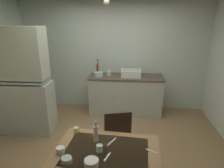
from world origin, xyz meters
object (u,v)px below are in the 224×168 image
Objects in this scene: teacup_cream at (99,148)px; glass_bottle at (96,133)px; hand_pump at (98,68)px; sink_basin at (131,73)px; hutch_cabinet at (22,86)px; dining_table at (106,158)px; mixing_bowl_counter at (98,74)px; chair_far_side at (116,137)px.

glass_bottle is at bearing 109.94° from teacup_cream.
teacup_cream is at bearing -70.06° from glass_bottle.
hand_pump reaches higher than teacup_cream.
hand_pump is at bearing 176.67° from sink_basin.
sink_basin is at bearing 81.88° from teacup_cream.
dining_table is at bearing -40.08° from hutch_cabinet.
dining_table is (1.78, -1.50, -0.31)m from hutch_cabinet.
teacup_cream is at bearing -80.64° from hand_pump.
mixing_bowl_counter is (1.31, 0.95, -0.00)m from hutch_cabinet.
sink_basin reaches higher than glass_bottle.
sink_basin is 0.46× the size of chair_far_side.
chair_far_side is 3.55× the size of glass_bottle.
teacup_cream is at bearing -41.39° from hutch_cabinet.
hutch_cabinet is at bearing 138.61° from teacup_cream.
hutch_cabinet reaches higher than teacup_cream.
hutch_cabinet is 2.34m from dining_table.
dining_table is 4.71× the size of glass_bottle.
sink_basin is 1.92m from chair_far_side.
hutch_cabinet is 1.62m from mixing_bowl_counter.
chair_far_side is (0.54, -1.80, -0.46)m from mixing_bowl_counter.
hand_pump is 0.31× the size of dining_table.
hutch_cabinet is 5.23× the size of hand_pump.
teacup_cream reaches higher than dining_table.
glass_bottle reaches higher than teacup_cream.
sink_basin is at bearing 3.84° from mixing_bowl_counter.
sink_basin reaches higher than teacup_cream.
hutch_cabinet is 2.28m from teacup_cream.
glass_bottle is (-0.07, 0.20, 0.07)m from teacup_cream.
dining_table is 16.11× the size of teacup_cream.
glass_bottle is at bearing -81.97° from mixing_bowl_counter.
chair_far_side is (1.85, -0.85, -0.46)m from hutch_cabinet.
mixing_bowl_counter is at bearing 35.86° from hutch_cabinet.
chair_far_side is at bearing -73.29° from hand_pump.
hand_pump reaches higher than glass_bottle.
hutch_cabinet is at bearing 139.92° from dining_table.
hand_pump reaches higher than chair_far_side.
chair_far_side is (0.57, -1.90, -0.58)m from hand_pump.
teacup_cream is at bearing -177.09° from dining_table.
teacup_cream is (0.42, -2.54, -0.30)m from hand_pump.
dining_table is (0.50, -2.54, -0.43)m from hand_pump.
teacup_cream is 0.29× the size of glass_bottle.
chair_far_side is at bearing 77.03° from teacup_cream.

